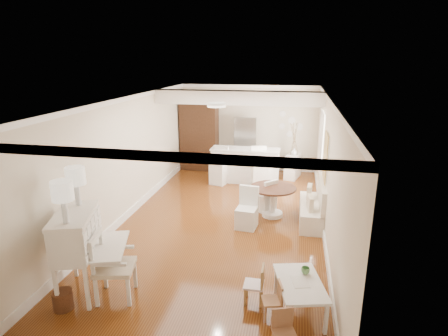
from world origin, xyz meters
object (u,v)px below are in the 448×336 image
(kids_chair_a, at_px, (272,300))
(pantry_cabinet, at_px, (199,135))
(kids_table, at_px, (299,297))
(fridge, at_px, (256,145))
(dining_table, at_px, (273,202))
(slip_chair_far, at_px, (266,195))
(secretary_bureau, at_px, (78,254))
(sideboard, at_px, (293,166))
(kids_chair_c, at_px, (285,334))
(kids_chair_b, at_px, (254,284))
(breakfast_counter, at_px, (245,165))
(slip_chair_near, at_px, (247,208))
(wicker_basket, at_px, (63,300))
(gustavian_armchair, at_px, (115,266))
(bar_stool_right, at_px, (260,167))
(bar_stool_left, at_px, (219,166))

(kids_chair_a, relative_size, pantry_cabinet, 0.24)
(kids_table, xyz_separation_m, fridge, (-1.43, 6.98, 0.64))
(dining_table, relative_size, slip_chair_far, 1.30)
(secretary_bureau, xyz_separation_m, sideboard, (3.21, 6.74, -0.31))
(kids_chair_a, distance_m, kids_chair_c, 0.70)
(kids_chair_a, bearing_deg, kids_chair_b, -151.41)
(breakfast_counter, height_order, pantry_cabinet, pantry_cabinet)
(pantry_cabinet, bearing_deg, kids_chair_a, -67.75)
(kids_chair_a, relative_size, dining_table, 0.52)
(secretary_bureau, distance_m, fridge, 7.41)
(secretary_bureau, xyz_separation_m, slip_chair_near, (2.28, 2.88, -0.23))
(kids_chair_c, bearing_deg, kids_chair_a, 88.18)
(wicker_basket, xyz_separation_m, kids_table, (3.47, 0.59, 0.11))
(secretary_bureau, distance_m, gustavian_armchair, 0.63)
(kids_table, bearing_deg, kids_chair_c, -101.96)
(kids_table, height_order, bar_stool_right, bar_stool_right)
(kids_table, bearing_deg, pantry_cabinet, 115.41)
(sideboard, bearing_deg, bar_stool_left, -140.03)
(kids_chair_b, xyz_separation_m, sideboard, (0.47, 6.47, 0.06))
(wicker_basket, distance_m, kids_table, 3.53)
(secretary_bureau, relative_size, pantry_cabinet, 0.60)
(wicker_basket, bearing_deg, kids_chair_b, 14.36)
(slip_chair_far, height_order, pantry_cabinet, pantry_cabinet)
(pantry_cabinet, xyz_separation_m, sideboard, (3.11, -0.42, -0.78))
(secretary_bureau, distance_m, kids_chair_a, 3.07)
(kids_table, relative_size, slip_chair_near, 1.12)
(kids_chair_c, xyz_separation_m, slip_chair_far, (-0.64, 4.60, 0.12))
(kids_chair_c, distance_m, sideboard, 7.44)
(kids_chair_c, xyz_separation_m, pantry_cabinet, (-3.15, 7.86, 0.85))
(dining_table, bearing_deg, kids_chair_c, -84.07)
(kids_table, distance_m, fridge, 7.16)
(gustavian_armchair, relative_size, kids_chair_b, 1.73)
(gustavian_armchair, distance_m, bar_stool_right, 6.02)
(wicker_basket, bearing_deg, dining_table, 55.01)
(dining_table, distance_m, bar_stool_right, 2.23)
(gustavian_armchair, distance_m, bar_stool_left, 5.75)
(secretary_bureau, bearing_deg, pantry_cabinet, 71.54)
(breakfast_counter, relative_size, bar_stool_left, 1.84)
(kids_chair_a, bearing_deg, dining_table, 168.45)
(dining_table, xyz_separation_m, breakfast_counter, (-1.00, 2.46, 0.15))
(kids_chair_b, height_order, kids_chair_c, kids_chair_b)
(kids_chair_a, height_order, fridge, fridge)
(gustavian_armchair, height_order, slip_chair_far, gustavian_armchair)
(wicker_basket, bearing_deg, kids_chair_c, -4.49)
(secretary_bureau, xyz_separation_m, bar_stool_right, (2.27, 5.78, -0.11))
(gustavian_armchair, bearing_deg, kids_chair_c, -117.43)
(bar_stool_right, bearing_deg, kids_table, -96.38)
(kids_table, height_order, slip_chair_far, slip_chair_far)
(gustavian_armchair, xyz_separation_m, kids_chair_c, (2.64, -0.70, -0.24))
(pantry_cabinet, bearing_deg, sideboard, -7.64)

